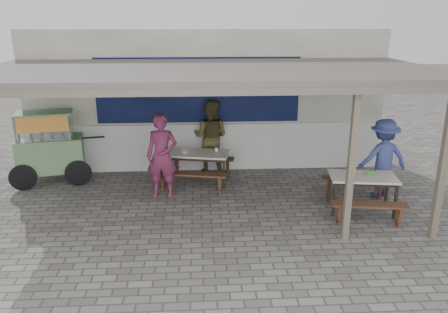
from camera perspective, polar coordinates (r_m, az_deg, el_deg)
ground at (r=8.58m, az=-1.70°, el=-8.16°), size 60.00×60.00×0.00m
back_wall at (r=11.49m, az=-2.36°, el=7.47°), size 9.00×1.28×3.50m
warung_roof at (r=8.70m, az=-1.95°, el=10.88°), size 9.00×4.21×2.81m
table_left at (r=10.21m, az=-3.58°, el=0.12°), size 1.62×1.04×0.75m
bench_left_street at (r=9.77m, az=-4.27°, el=-2.76°), size 1.62×0.61×0.45m
bench_left_wall at (r=10.86m, az=-2.91°, el=-0.63°), size 1.62×0.61×0.45m
table_right at (r=9.11m, az=17.67°, el=-2.89°), size 1.38×0.92×0.75m
bench_right_street at (r=8.61m, az=18.42°, el=-6.58°), size 1.42×0.48×0.45m
bench_right_wall at (r=9.86m, az=16.67°, el=-3.34°), size 1.42×0.48×0.45m
vendor_cart at (r=10.95m, az=-21.90°, el=1.43°), size 2.03×1.13×1.70m
patron_street_side at (r=9.45m, az=-8.10°, el=0.07°), size 0.71×0.50×1.83m
patron_wall_side at (r=10.85m, az=-1.77°, el=2.57°), size 1.07×0.95×1.84m
patron_right_table at (r=10.04m, az=20.03°, el=-0.14°), size 1.15×0.73×1.71m
tissue_box at (r=9.20m, az=16.37°, el=-1.62°), size 0.14×0.14×0.13m
donation_box at (r=9.16m, az=18.69°, el=-2.00°), size 0.18×0.15×0.10m
condiment_jar at (r=10.25m, az=-0.99°, el=0.92°), size 0.08×0.08×0.09m
condiment_bowl at (r=10.20m, az=-5.13°, el=0.67°), size 0.23×0.23×0.05m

